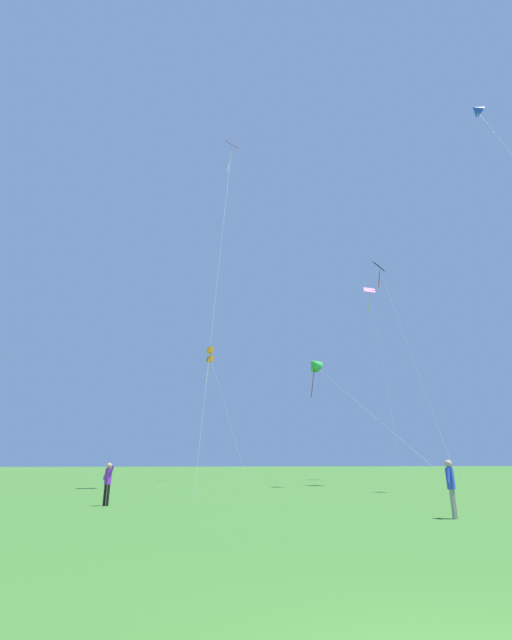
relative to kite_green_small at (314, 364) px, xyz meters
The scene contains 8 objects.
kite_green_small is the anchor object (origin of this frame).
kite_orange_box 14.47m from the kite_green_small, 118.80° to the left, with size 3.45×5.73×12.85m.
kite_black_large 10.17m from the kite_green_small, ahead, with size 1.31×7.91×18.12m.
kite_red_high 17.44m from the kite_green_small, 165.84° to the right, with size 3.13×10.74×27.20m.
kite_blue_delta 22.29m from the kite_green_small, 38.58° to the right, with size 2.81×12.05×27.04m.
kite_pink_low 18.73m from the kite_green_small, 46.97° to the left, with size 1.53×5.13×20.60m.
person_in_red_shirt 19.24m from the kite_green_small, 95.14° to the right, with size 0.47×0.43×1.72m.
person_foreground_watcher 18.57m from the kite_green_small, 138.59° to the right, with size 0.46×0.38×1.63m.
Camera 1 is at (-2.51, -3.12, 1.64)m, focal length 24.55 mm.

